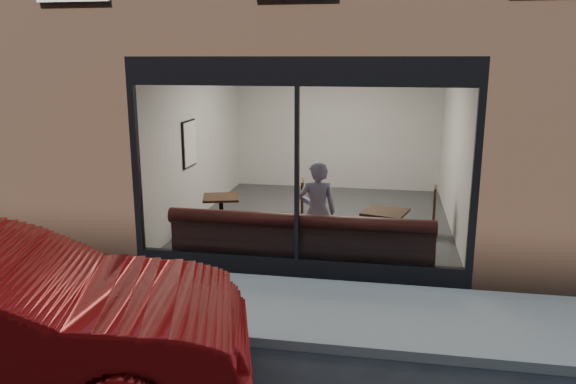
% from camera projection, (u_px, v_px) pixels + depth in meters
% --- Properties ---
extents(ground, '(120.00, 120.00, 0.00)m').
position_uv_depth(ground, '(267.00, 344.00, 6.40)').
color(ground, black).
rests_on(ground, ground).
extents(sidewalk_near, '(40.00, 2.00, 0.01)m').
position_uv_depth(sidewalk_near, '(283.00, 306.00, 7.36)').
color(sidewalk_near, gray).
rests_on(sidewalk_near, ground).
extents(kerb_near, '(40.00, 0.10, 0.12)m').
position_uv_depth(kerb_near, '(266.00, 341.00, 6.34)').
color(kerb_near, gray).
rests_on(kerb_near, ground).
extents(host_building_pier_left, '(2.50, 12.00, 3.20)m').
position_uv_depth(host_building_pier_left, '(191.00, 121.00, 14.33)').
color(host_building_pier_left, brown).
rests_on(host_building_pier_left, ground).
extents(host_building_pier_right, '(2.50, 12.00, 3.20)m').
position_uv_depth(host_building_pier_right, '(498.00, 128.00, 13.02)').
color(host_building_pier_right, brown).
rests_on(host_building_pier_right, ground).
extents(host_building_backfill, '(5.00, 6.00, 3.20)m').
position_uv_depth(host_building_backfill, '(347.00, 113.00, 16.55)').
color(host_building_backfill, brown).
rests_on(host_building_backfill, ground).
extents(cafe_floor, '(6.00, 6.00, 0.00)m').
position_uv_depth(cafe_floor, '(321.00, 221.00, 11.18)').
color(cafe_floor, '#2D2D30').
rests_on(cafe_floor, ground).
extents(cafe_ceiling, '(6.00, 6.00, 0.00)m').
position_uv_depth(cafe_ceiling, '(323.00, 57.00, 10.44)').
color(cafe_ceiling, white).
rests_on(cafe_ceiling, host_building_upper).
extents(cafe_wall_back, '(5.00, 0.00, 5.00)m').
position_uv_depth(cafe_wall_back, '(337.00, 124.00, 13.67)').
color(cafe_wall_back, silver).
rests_on(cafe_wall_back, ground).
extents(cafe_wall_left, '(0.00, 6.00, 6.00)m').
position_uv_depth(cafe_wall_left, '(199.00, 139.00, 11.24)').
color(cafe_wall_left, silver).
rests_on(cafe_wall_left, ground).
extents(cafe_wall_right, '(0.00, 6.00, 6.00)m').
position_uv_depth(cafe_wall_right, '(456.00, 145.00, 10.37)').
color(cafe_wall_right, silver).
rests_on(cafe_wall_right, ground).
extents(storefront_kick, '(5.00, 0.10, 0.30)m').
position_uv_depth(storefront_kick, '(297.00, 267.00, 8.33)').
color(storefront_kick, black).
rests_on(storefront_kick, ground).
extents(storefront_header, '(5.00, 0.10, 0.40)m').
position_uv_depth(storefront_header, '(297.00, 71.00, 7.66)').
color(storefront_header, black).
rests_on(storefront_header, host_building_upper).
extents(storefront_mullion, '(0.06, 0.10, 2.50)m').
position_uv_depth(storefront_mullion, '(297.00, 175.00, 8.00)').
color(storefront_mullion, black).
rests_on(storefront_mullion, storefront_kick).
extents(storefront_glass, '(4.80, 0.00, 4.80)m').
position_uv_depth(storefront_glass, '(297.00, 176.00, 7.97)').
color(storefront_glass, white).
rests_on(storefront_glass, storefront_kick).
extents(banquette, '(4.00, 0.55, 0.45)m').
position_uv_depth(banquette, '(301.00, 254.00, 8.69)').
color(banquette, '#3B1516').
rests_on(banquette, cafe_floor).
extents(person, '(0.66, 0.50, 1.63)m').
position_uv_depth(person, '(317.00, 212.00, 8.82)').
color(person, '#97A1C7').
rests_on(person, cafe_floor).
extents(cafe_table_left, '(0.78, 0.78, 0.04)m').
position_uv_depth(cafe_table_left, '(221.00, 197.00, 10.06)').
color(cafe_table_left, black).
rests_on(cafe_table_left, cafe_floor).
extents(cafe_table_right, '(0.82, 0.82, 0.04)m').
position_uv_depth(cafe_table_right, '(385.00, 212.00, 9.11)').
color(cafe_table_right, black).
rests_on(cafe_table_right, cafe_floor).
extents(cafe_chair_left, '(0.52, 0.52, 0.04)m').
position_uv_depth(cafe_chair_left, '(292.00, 216.00, 10.67)').
color(cafe_chair_left, black).
rests_on(cafe_chair_left, cafe_floor).
extents(cafe_chair_right, '(0.44, 0.44, 0.04)m').
position_uv_depth(cafe_chair_right, '(423.00, 224.00, 10.17)').
color(cafe_chair_right, black).
rests_on(cafe_chair_right, cafe_floor).
extents(wall_poster, '(0.02, 0.62, 0.83)m').
position_uv_depth(wall_poster, '(190.00, 144.00, 10.65)').
color(wall_poster, white).
rests_on(wall_poster, cafe_wall_left).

